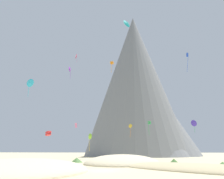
# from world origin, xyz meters

# --- Properties ---
(ground_plane) EXTENTS (400.00, 400.00, 0.00)m
(ground_plane) POSITION_xyz_m (0.00, 0.00, 0.00)
(ground_plane) COLOR beige
(dune_foreground_left) EXTENTS (18.91, 22.38, 3.24)m
(dune_foreground_left) POSITION_xyz_m (-9.50, -3.94, 0.00)
(dune_foreground_left) COLOR beige
(dune_foreground_left) RESTS_ON ground_plane
(dune_foreground_right) EXTENTS (27.03, 25.37, 1.70)m
(dune_foreground_right) POSITION_xyz_m (12.42, 2.10, 0.00)
(dune_foreground_right) COLOR #C6B284
(dune_foreground_right) RESTS_ON ground_plane
(dune_midground) EXTENTS (16.77, 20.24, 3.53)m
(dune_midground) POSITION_xyz_m (1.57, 14.63, 0.00)
(dune_midground) COLOR beige
(dune_midground) RESTS_ON ground_plane
(bush_near_left) EXTENTS (3.63, 3.63, 1.04)m
(bush_near_left) POSITION_xyz_m (-8.37, 18.24, 0.52)
(bush_near_left) COLOR #568442
(bush_near_left) RESTS_ON ground_plane
(bush_low_patch) EXTENTS (1.89, 1.89, 0.59)m
(bush_low_patch) POSITION_xyz_m (19.45, 12.65, 0.30)
(bush_low_patch) COLOR #568442
(bush_low_patch) RESTS_ON ground_plane
(bush_far_left) EXTENTS (2.30, 2.30, 0.86)m
(bush_far_left) POSITION_xyz_m (11.99, 18.42, 0.43)
(bush_far_left) COLOR #477238
(bush_far_left) RESTS_ON ground_plane
(bush_scatter_east) EXTENTS (1.19, 1.19, 0.58)m
(bush_scatter_east) POSITION_xyz_m (-13.85, 5.65, 0.29)
(bush_scatter_east) COLOR #668C4C
(bush_scatter_east) RESTS_ON ground_plane
(bush_far_right) EXTENTS (2.36, 2.36, 0.60)m
(bush_far_right) POSITION_xyz_m (3.31, 11.78, 0.30)
(bush_far_right) COLOR #386633
(bush_far_right) RESTS_ON ground_plane
(bush_near_right) EXTENTS (3.68, 3.68, 0.77)m
(bush_near_right) POSITION_xyz_m (6.01, 14.22, 0.39)
(bush_near_right) COLOR #668C4C
(bush_near_right) RESTS_ON ground_plane
(rock_massif) EXTENTS (58.13, 55.55, 69.46)m
(rock_massif) POSITION_xyz_m (7.55, 71.63, 28.22)
(rock_massif) COLOR slate
(rock_massif) RESTS_ON ground_plane
(kite_violet_high) EXTENTS (0.45, 1.54, 3.92)m
(kite_violet_high) POSITION_xyz_m (-15.34, 32.29, 26.82)
(kite_violet_high) COLOR purple
(kite_rainbow_high) EXTENTS (1.08, 2.26, 3.75)m
(kite_rainbow_high) POSITION_xyz_m (-18.93, 51.75, 39.92)
(kite_rainbow_high) COLOR #E5668C
(kite_teal_high) EXTENTS (2.47, 2.52, 2.50)m
(kite_teal_high) POSITION_xyz_m (2.69, 28.97, 39.75)
(kite_teal_high) COLOR teal
(kite_pink_low) EXTENTS (0.67, 0.95, 1.68)m
(kite_pink_low) POSITION_xyz_m (-15.27, 42.06, 10.53)
(kite_pink_low) COLOR pink
(kite_red_low) EXTENTS (1.40, 1.38, 1.17)m
(kite_red_low) POSITION_xyz_m (-16.69, 22.18, 6.45)
(kite_red_low) COLOR red
(kite_orange_high) EXTENTS (1.29, 1.30, 4.64)m
(kite_orange_high) POSITION_xyz_m (-3.81, 48.01, 34.94)
(kite_orange_high) COLOR orange
(kite_indigo_low) EXTENTS (2.31, 1.05, 4.43)m
(kite_indigo_low) POSITION_xyz_m (25.28, 50.48, 11.72)
(kite_indigo_low) COLOR #5138B2
(kite_gold_low) EXTENTS (1.41, 1.08, 4.40)m
(kite_gold_low) POSITION_xyz_m (2.87, 45.44, 10.37)
(kite_gold_low) COLOR gold
(kite_lime_low) EXTENTS (1.50, 1.45, 5.00)m
(kite_lime_low) POSITION_xyz_m (-8.90, 33.92, 6.35)
(kite_lime_low) COLOR #8CD133
(kite_blue_high) EXTENTS (0.91, 0.66, 5.91)m
(kite_blue_high) POSITION_xyz_m (19.66, 29.42, 27.74)
(kite_blue_high) COLOR blue
(kite_cyan_mid) EXTENTS (2.19, 0.73, 4.87)m
(kite_cyan_mid) POSITION_xyz_m (-22.37, 21.50, 19.21)
(kite_cyan_mid) COLOR #33BCDB
(kite_white_low) EXTENTS (1.50, 1.47, 4.15)m
(kite_white_low) POSITION_xyz_m (2.53, 53.79, 7.15)
(kite_white_low) COLOR white
(kite_green_low) EXTENTS (1.03, 1.03, 4.23)m
(kite_green_low) POSITION_xyz_m (8.76, 38.65, 10.57)
(kite_green_low) COLOR green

